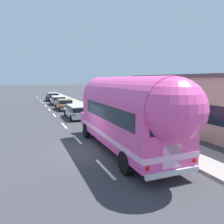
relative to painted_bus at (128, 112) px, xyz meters
The scene contains 8 objects.
ground_plane 3.26m from the painted_bus, 141.70° to the left, with size 300.00×300.00×0.00m, color #38383D.
lane_markings 14.49m from the painted_bus, 86.95° to the left, with size 3.78×80.00×0.01m.
sidewalk_slab 12.07m from the painted_bus, 74.55° to the left, with size 2.64×90.00×0.15m, color gray.
painted_bus is the anchor object (origin of this frame).
car_lead 11.88m from the painted_bus, 89.63° to the left, with size 1.98×4.78×1.37m.
car_second 18.85m from the painted_bus, 89.77° to the left, with size 1.94×4.59×1.37m.
car_third 24.71m from the painted_bus, 89.73° to the left, with size 2.01×4.44×1.37m.
car_fourth 31.36m from the painted_bus, 89.63° to the left, with size 2.08×4.35×1.37m.
Camera 1 is at (-3.29, -11.58, 4.00)m, focal length 35.24 mm.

